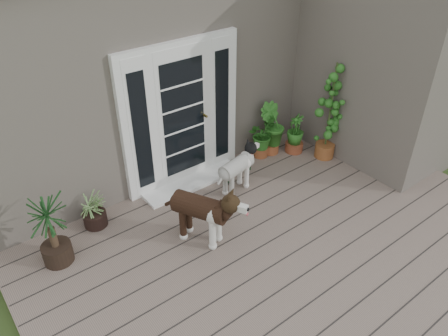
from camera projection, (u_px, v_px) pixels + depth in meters
deck at (296, 255)px, 5.46m from camera, size 6.20×4.60×0.12m
house_main at (125, 51)px, 7.44m from camera, size 7.40×4.00×3.10m
house_wing at (384, 66)px, 6.83m from camera, size 1.60×2.40×3.10m
door_unit at (182, 115)px, 6.18m from camera, size 1.90×0.14×2.15m
door_step at (193, 182)px, 6.63m from camera, size 1.60×0.40×0.05m
brindle_dog at (201, 216)px, 5.40m from camera, size 0.78×1.00×0.77m
white_dog at (236, 173)px, 6.33m from camera, size 0.79×0.46×0.62m
spider_plant at (93, 209)px, 5.69m from camera, size 0.64×0.64×0.55m
yucca at (51, 230)px, 5.03m from camera, size 0.89×0.89×0.98m
herb_a at (261, 140)px, 7.14m from camera, size 0.65×0.65×0.59m
herb_b at (272, 135)px, 7.22m from camera, size 0.62×0.62×0.66m
herb_c at (295, 137)px, 7.28m from camera, size 0.46×0.46×0.54m
sapling at (330, 111)px, 6.82m from camera, size 0.53×0.53×1.69m
clog_left at (227, 177)px, 6.71m from camera, size 0.14×0.27×0.08m
clog_right at (246, 164)px, 7.00m from camera, size 0.22×0.31×0.08m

